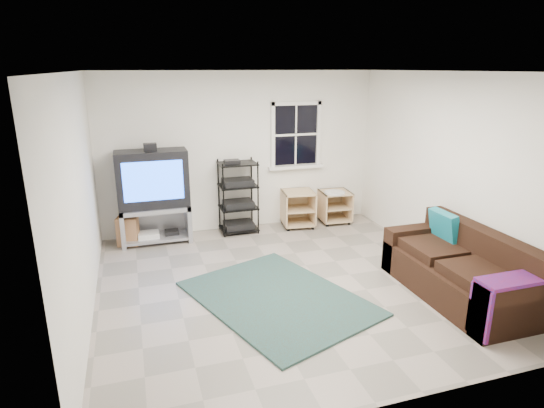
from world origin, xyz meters
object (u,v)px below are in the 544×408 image
object	(u,v)px
tv_unit	(153,189)
side_table_left	(297,207)
side_table_right	(334,204)
sofa	(460,271)
av_rack	(238,201)

from	to	relation	value
tv_unit	side_table_left	distance (m)	2.44
side_table_left	side_table_right	xyz separation A→B (m)	(0.69, -0.01, -0.01)
side_table_left	side_table_right	bearing A→B (deg)	-0.49
sofa	av_rack	bearing A→B (deg)	123.96
tv_unit	av_rack	size ratio (longest dim) A/B	1.28
av_rack	side_table_right	xyz separation A→B (m)	(1.73, -0.01, -0.20)
tv_unit	side_table_right	size ratio (longest dim) A/B	2.67
av_rack	sofa	distance (m)	3.59
sofa	side_table_left	bearing A→B (deg)	107.87
av_rack	side_table_left	size ratio (longest dim) A/B	1.96
side_table_left	side_table_right	distance (m)	0.69
side_table_right	tv_unit	bearing A→B (deg)	-179.26
side_table_right	sofa	size ratio (longest dim) A/B	0.30
tv_unit	sofa	xyz separation A→B (m)	(3.34, -2.92, -0.54)
av_rack	side_table_left	xyz separation A→B (m)	(1.04, -0.00, -0.20)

